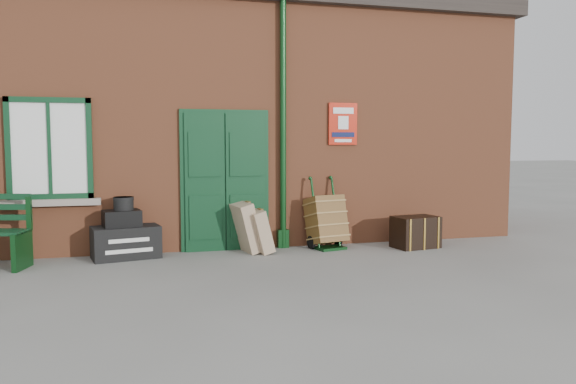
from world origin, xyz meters
name	(u,v)px	position (x,y,z in m)	size (l,w,h in m)	color
ground	(263,268)	(0.00, 0.00, 0.00)	(80.00, 80.00, 0.00)	gray
station_building	(224,121)	(0.00, 3.49, 2.16)	(10.30, 4.30, 4.36)	#A15534
houdini_trunk	(126,242)	(-1.85, 1.21, 0.24)	(0.97, 0.53, 0.49)	black
strongbox	(122,218)	(-1.90, 1.21, 0.61)	(0.53, 0.39, 0.24)	black
hatbox	(124,203)	(-1.87, 1.24, 0.83)	(0.29, 0.29, 0.19)	black
suitcase_back	(247,227)	(0.00, 1.19, 0.40)	(0.22, 0.55, 0.77)	tan
suitcase_front	(259,231)	(0.18, 1.09, 0.35)	(0.20, 0.50, 0.66)	tan
porter_trolley	(326,221)	(1.33, 1.23, 0.45)	(0.67, 0.71, 1.15)	#0D3514
dark_trunk	(415,232)	(2.78, 0.88, 0.26)	(0.72, 0.47, 0.52)	black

